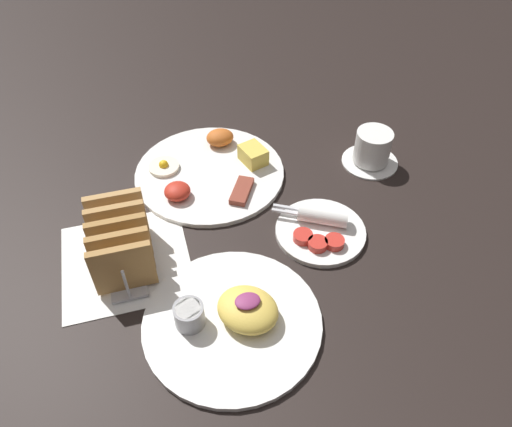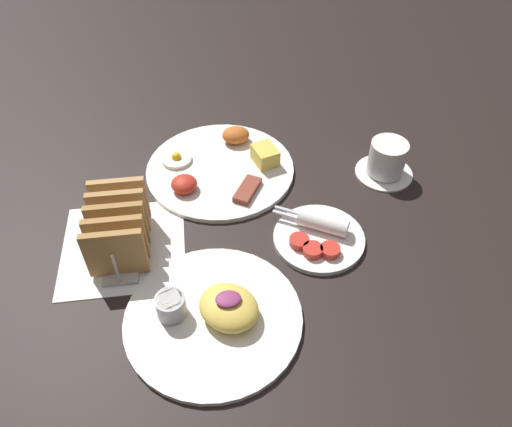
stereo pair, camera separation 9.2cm
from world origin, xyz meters
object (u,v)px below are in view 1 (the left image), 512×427
coffee_cup (372,149)px  plate_foreground (233,318)px  toast_rack (120,242)px  plate_condiments (320,229)px  plate_breakfast (211,170)px

coffee_cup → plate_foreground: bearing=-140.7°
plate_foreground → toast_rack: (-0.15, 0.17, 0.04)m
plate_condiments → toast_rack: (-0.36, 0.03, 0.04)m
toast_rack → plate_breakfast: bearing=44.5°
plate_foreground → coffee_cup: coffee_cup is taller
plate_breakfast → toast_rack: bearing=-135.5°
plate_breakfast → plate_foreground: 0.37m
toast_rack → plate_condiments: bearing=-4.8°
plate_breakfast → plate_condiments: (0.16, -0.22, 0.00)m
plate_foreground → toast_rack: 0.24m
plate_condiments → plate_foreground: (-0.20, -0.14, 0.00)m
plate_breakfast → plate_foreground: size_ratio=1.09×
coffee_cup → toast_rack: bearing=-165.7°
plate_foreground → coffee_cup: size_ratio=2.37×
plate_condiments → toast_rack: size_ratio=0.93×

